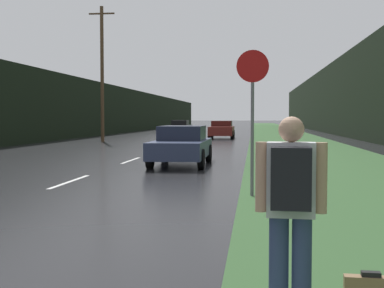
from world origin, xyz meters
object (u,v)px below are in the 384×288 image
(stop_sign, at_px, (252,108))
(car_oncoming, at_px, (180,127))
(car_passing_far, at_px, (222,130))
(car_passing_near, at_px, (182,145))
(hitchhiker_with_backpack, at_px, (291,204))

(stop_sign, height_order, car_oncoming, stop_sign)
(car_passing_far, bearing_deg, car_passing_near, 90.00)
(hitchhiker_with_backpack, xyz_separation_m, car_passing_far, (-2.86, 37.89, -0.24))
(car_passing_near, bearing_deg, car_oncoming, -82.05)
(car_oncoming, bearing_deg, car_passing_far, -62.40)
(car_passing_near, relative_size, car_oncoming, 1.03)
(car_passing_near, relative_size, car_passing_far, 0.99)
(hitchhiker_with_backpack, bearing_deg, car_oncoming, 102.57)
(stop_sign, height_order, car_passing_near, stop_sign)
(stop_sign, bearing_deg, car_passing_far, 94.65)
(stop_sign, distance_m, car_passing_near, 7.89)
(car_passing_near, height_order, car_passing_far, car_passing_far)
(car_passing_far, bearing_deg, car_oncoming, -62.40)
(stop_sign, xyz_separation_m, car_oncoming, (-7.01, 39.55, -1.17))
(stop_sign, height_order, hitchhiker_with_backpack, stop_sign)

